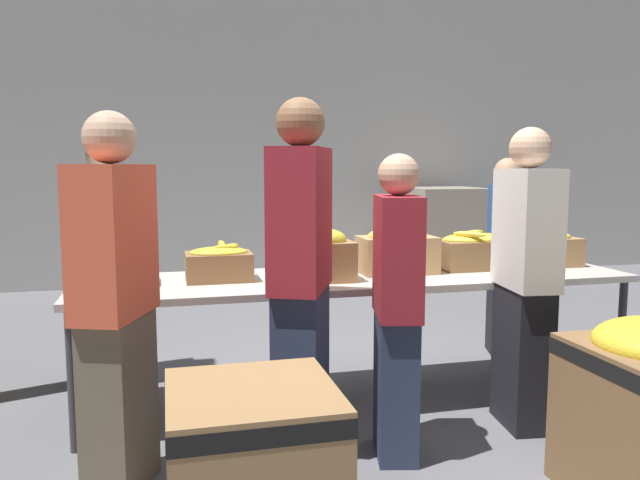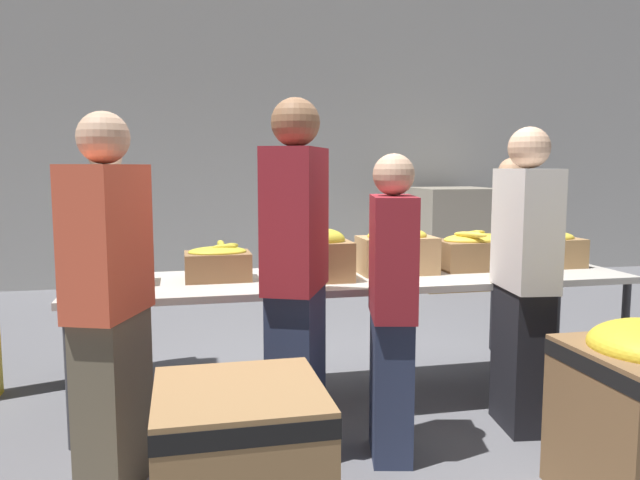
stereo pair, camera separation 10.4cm
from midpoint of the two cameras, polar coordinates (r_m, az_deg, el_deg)
name	(u,v)px [view 2 (the right image)]	position (r m, az deg, el deg)	size (l,w,h in m)	color
ground_plane	(357,398)	(4.07, 4.14, -14.24)	(30.00, 30.00, 0.00)	slate
wall_back	(266,122)	(7.91, -4.61, 10.69)	(16.00, 0.08, 4.00)	#B7B7B2
sorting_table	(358,283)	(3.86, 4.24, -3.93)	(3.38, 0.84, 0.78)	beige
banana_box_0	(114,264)	(3.73, -17.58, -2.14)	(0.39, 0.30, 0.25)	tan
banana_box_1	(218,262)	(3.73, -8.52, -2.03)	(0.38, 0.31, 0.23)	olive
banana_box_2	(318,254)	(3.66, 0.66, -1.33)	(0.39, 0.27, 0.31)	olive
banana_box_3	(397,250)	(3.95, 7.80, -0.91)	(0.48, 0.29, 0.31)	tan
banana_box_4	(475,251)	(4.22, 14.68, -0.97)	(0.49, 0.34, 0.26)	olive
banana_box_5	(551,249)	(4.47, 20.98, -0.77)	(0.40, 0.27, 0.25)	#A37A4C
volunteer_0	(110,306)	(2.90, -17.67, -5.80)	(0.37, 0.50, 1.69)	#6B604C
volunteer_1	(110,263)	(4.42, -18.05, -1.99)	(0.29, 0.47, 1.63)	#2D3856
volunteer_2	(392,309)	(3.12, 7.55, -6.30)	(0.29, 0.44, 1.52)	#2D3856
volunteer_3	(296,281)	(3.11, -1.24, -3.78)	(0.41, 0.53, 1.79)	#2D3856
volunteer_4	(524,282)	(3.61, 18.94, -3.63)	(0.28, 0.47, 1.67)	black
volunteer_5	(509,259)	(4.97, 17.46, -1.65)	(0.32, 0.45, 1.52)	black
donation_bin_0	(240,468)	(2.44, -6.02, -19.99)	(0.61, 0.61, 0.66)	#A37A4C
pallet_stack_0	(452,237)	(7.82, 12.37, 0.23)	(0.99, 0.99, 1.19)	olive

